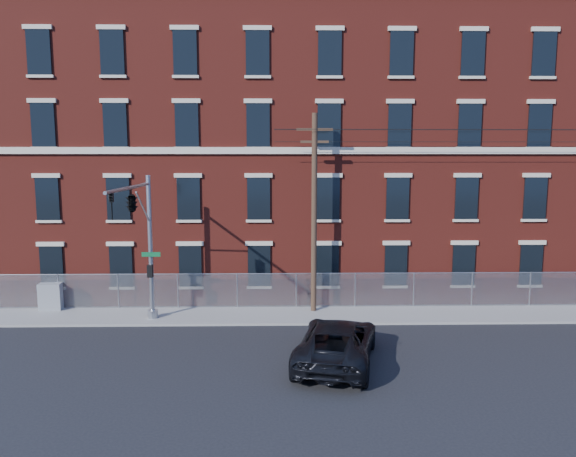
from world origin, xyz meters
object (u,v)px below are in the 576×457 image
at_px(traffic_signal_mast, 137,217).
at_px(utility_cabinet, 51,297).
at_px(utility_pole_near, 314,210).
at_px(pickup_truck, 337,342).

bearing_deg(traffic_signal_mast, utility_cabinet, 145.65).
bearing_deg(utility_cabinet, traffic_signal_mast, -38.24).
distance_m(traffic_signal_mast, utility_cabinet, 8.17).
distance_m(traffic_signal_mast, utility_pole_near, 8.70).
distance_m(pickup_truck, utility_cabinet, 15.74).
relative_size(traffic_signal_mast, pickup_truck, 1.16).
bearing_deg(pickup_truck, utility_cabinet, -13.58).
bearing_deg(utility_pole_near, pickup_truck, -86.15).
bearing_deg(pickup_truck, traffic_signal_mast, -8.04).
height_order(utility_pole_near, pickup_truck, utility_pole_near).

